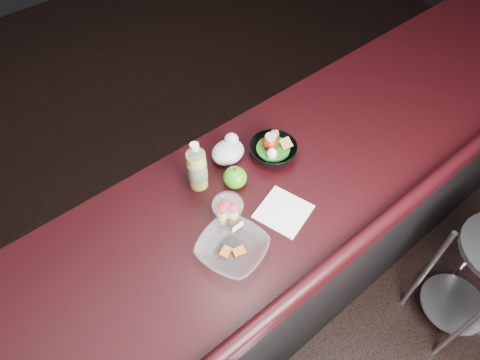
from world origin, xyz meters
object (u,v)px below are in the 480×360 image
lemonade_bottle (197,169)px  takeout_bowl (232,248)px  fruit_cup (228,212)px  green_apple (235,177)px  snack_bowl (273,150)px

lemonade_bottle → takeout_bowl: bearing=-105.0°
lemonade_bottle → fruit_cup: 0.20m
green_apple → takeout_bowl: 0.27m
fruit_cup → snack_bowl: 0.35m
snack_bowl → green_apple: bearing=-174.9°
fruit_cup → green_apple: (0.12, 0.12, -0.03)m
lemonade_bottle → green_apple: (0.10, -0.08, -0.05)m
green_apple → takeout_bowl: (-0.18, -0.21, -0.01)m
green_apple → takeout_bowl: bearing=-130.4°
snack_bowl → takeout_bowl: 0.44m
fruit_cup → takeout_bowl: 0.11m
takeout_bowl → lemonade_bottle: bearing=75.0°
fruit_cup → takeout_bowl: fruit_cup is taller
fruit_cup → takeout_bowl: size_ratio=0.55×
green_apple → snack_bowl: 0.19m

